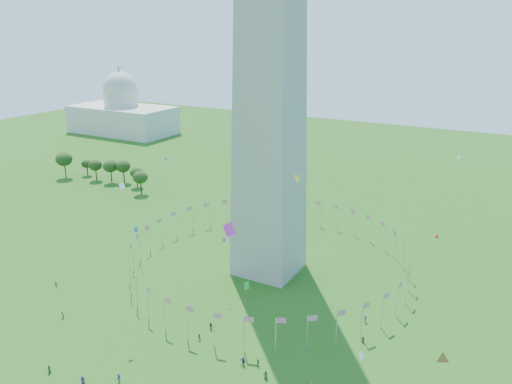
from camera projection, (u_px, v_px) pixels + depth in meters
ground at (160, 364)px, 106.67m from camera, size 600.00×600.00×0.00m
flag_ring at (269, 256)px, 146.68m from camera, size 80.24×80.24×9.00m
capitol_building at (121, 99)px, 331.89m from camera, size 70.00×35.00×46.00m
crowd at (200, 363)px, 105.60m from camera, size 88.77×61.53×1.95m
kites_aloft at (278, 258)px, 110.46m from camera, size 109.50×70.86×36.85m
tree_line_west at (104, 172)px, 229.34m from camera, size 55.50×15.38×12.09m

